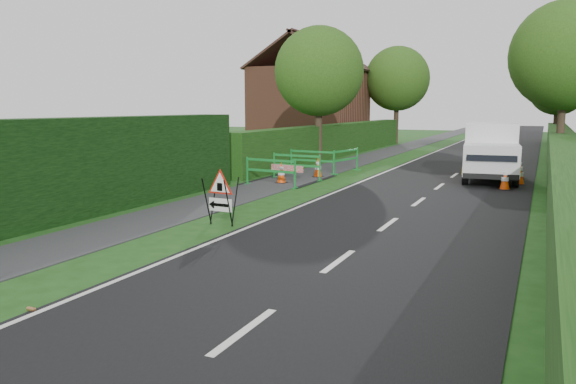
% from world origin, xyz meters
% --- Properties ---
extents(ground, '(120.00, 120.00, 0.00)m').
position_xyz_m(ground, '(0.00, 0.00, 0.00)').
color(ground, '#1B4513').
rests_on(ground, ground).
extents(road_surface, '(6.00, 90.00, 0.02)m').
position_xyz_m(road_surface, '(2.50, 35.00, 0.00)').
color(road_surface, black).
rests_on(road_surface, ground).
extents(footpath, '(2.00, 90.00, 0.02)m').
position_xyz_m(footpath, '(-3.00, 35.00, 0.01)').
color(footpath, '#2D2D30').
rests_on(footpath, ground).
extents(hedge_west_near, '(1.10, 18.00, 2.50)m').
position_xyz_m(hedge_west_near, '(-5.00, 0.00, 0.00)').
color(hedge_west_near, black).
rests_on(hedge_west_near, ground).
extents(hedge_west_far, '(1.00, 24.00, 1.80)m').
position_xyz_m(hedge_west_far, '(-5.00, 22.00, 0.00)').
color(hedge_west_far, '#14380F').
rests_on(hedge_west_far, ground).
extents(hedge_east, '(1.20, 50.00, 1.50)m').
position_xyz_m(hedge_east, '(6.50, 16.00, 0.00)').
color(hedge_east, '#14380F').
rests_on(hedge_east, ground).
extents(house_west, '(7.50, 7.40, 7.88)m').
position_xyz_m(house_west, '(-10.00, 30.00, 2.90)').
color(house_west, brown).
rests_on(house_west, ground).
extents(tree_nw, '(4.40, 4.40, 6.70)m').
position_xyz_m(tree_nw, '(-4.60, 18.00, 4.48)').
color(tree_nw, '#2D2116').
rests_on(tree_nw, ground).
extents(tree_ne, '(5.20, 5.20, 7.79)m').
position_xyz_m(tree_ne, '(6.40, 22.00, 5.17)').
color(tree_ne, '#2D2116').
rests_on(tree_ne, ground).
extents(tree_fw, '(4.80, 4.80, 7.24)m').
position_xyz_m(tree_fw, '(-4.60, 34.00, 4.83)').
color(tree_fw, '#2D2116').
rests_on(tree_fw, ground).
extents(tree_fe, '(4.20, 4.20, 6.33)m').
position_xyz_m(tree_fe, '(6.40, 38.00, 4.22)').
color(tree_fe, '#2D2116').
rests_on(tree_fe, ground).
extents(triangle_sign, '(0.82, 0.82, 1.13)m').
position_xyz_m(triangle_sign, '(-1.08, 2.77, 0.78)').
color(triangle_sign, black).
rests_on(triangle_sign, ground).
extents(works_van, '(2.32, 4.89, 2.16)m').
position_xyz_m(works_van, '(3.91, 14.10, 1.14)').
color(works_van, silver).
rests_on(works_van, ground).
extents(traffic_cone_0, '(0.38, 0.38, 0.79)m').
position_xyz_m(traffic_cone_0, '(4.61, 11.66, 0.39)').
color(traffic_cone_0, black).
rests_on(traffic_cone_0, ground).
extents(traffic_cone_1, '(0.38, 0.38, 0.79)m').
position_xyz_m(traffic_cone_1, '(5.00, 13.25, 0.39)').
color(traffic_cone_1, black).
rests_on(traffic_cone_1, ground).
extents(traffic_cone_2, '(0.38, 0.38, 0.79)m').
position_xyz_m(traffic_cone_2, '(4.91, 15.35, 0.39)').
color(traffic_cone_2, black).
rests_on(traffic_cone_2, ground).
extents(traffic_cone_3, '(0.38, 0.38, 0.79)m').
position_xyz_m(traffic_cone_3, '(-2.91, 10.05, 0.39)').
color(traffic_cone_3, black).
rests_on(traffic_cone_3, ground).
extents(traffic_cone_4, '(0.38, 0.38, 0.79)m').
position_xyz_m(traffic_cone_4, '(-2.35, 12.26, 0.39)').
color(traffic_cone_4, black).
rests_on(traffic_cone_4, ground).
extents(ped_barrier_0, '(2.09, 0.61, 1.00)m').
position_xyz_m(ped_barrier_0, '(-2.91, 9.16, 0.63)').
color(ped_barrier_0, '#188530').
rests_on(ped_barrier_0, ground).
extents(ped_barrier_1, '(2.08, 0.54, 1.00)m').
position_xyz_m(ped_barrier_1, '(-2.85, 11.27, 0.63)').
color(ped_barrier_1, '#188530').
rests_on(ped_barrier_1, ground).
extents(ped_barrier_2, '(2.08, 0.54, 1.00)m').
position_xyz_m(ped_barrier_2, '(-3.02, 13.29, 0.63)').
color(ped_barrier_2, '#188530').
rests_on(ped_barrier_2, ground).
extents(ped_barrier_3, '(0.72, 2.09, 1.00)m').
position_xyz_m(ped_barrier_3, '(-1.90, 14.36, 0.63)').
color(ped_barrier_3, '#188530').
rests_on(ped_barrier_3, ground).
extents(redwhite_plank, '(1.47, 0.36, 0.25)m').
position_xyz_m(redwhite_plank, '(-3.12, 11.00, 0.00)').
color(redwhite_plank, red).
rests_on(redwhite_plank, ground).
extents(litter_can, '(0.12, 0.07, 0.07)m').
position_xyz_m(litter_can, '(-0.50, -3.09, 0.00)').
color(litter_can, '#BF7F4C').
rests_on(litter_can, ground).
extents(hatchback_car, '(2.20, 3.44, 1.09)m').
position_xyz_m(hatchback_car, '(2.60, 26.10, 0.54)').
color(hatchback_car, white).
rests_on(hatchback_car, ground).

